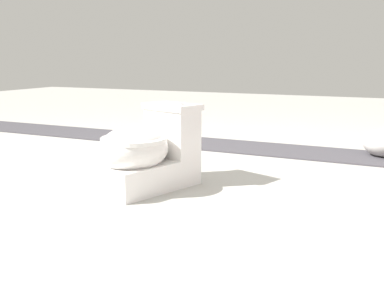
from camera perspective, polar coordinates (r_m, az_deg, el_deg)
The scene contains 3 objects.
ground_plane at distance 3.09m, azimuth -6.71°, elevation -3.97°, with size 14.00×14.00×0.00m, color #A8A59E.
gravel_strip at distance 3.98m, azimuth 8.65°, elevation -0.56°, with size 0.56×8.00×0.01m, color #423F44.
toilet at distance 2.74m, azimuth -5.77°, elevation -1.14°, with size 0.72×0.56×0.52m.
Camera 1 is at (2.54, 1.57, 0.79)m, focal length 42.00 mm.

